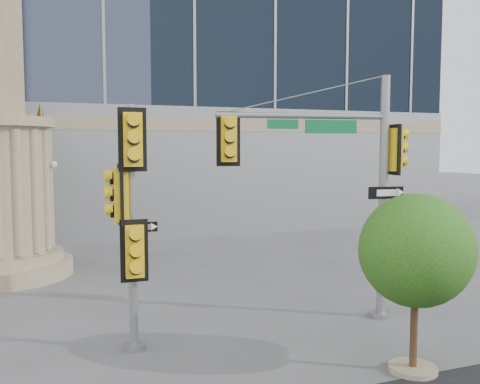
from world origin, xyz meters
name	(u,v)px	position (x,y,z in m)	size (l,w,h in m)	color
ground	(296,348)	(0.00, 0.00, 0.00)	(120.00, 120.00, 0.00)	#545456
main_signal_pole	(343,170)	(1.85, 1.27, 3.63)	(4.51, 1.13, 5.86)	slate
secondary_signal_pole	(130,208)	(-3.21, 1.06, 2.95)	(0.86, 0.66, 5.02)	slate
street_tree	(417,255)	(1.54, -1.78, 2.19)	(2.14, 2.09, 3.33)	gray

